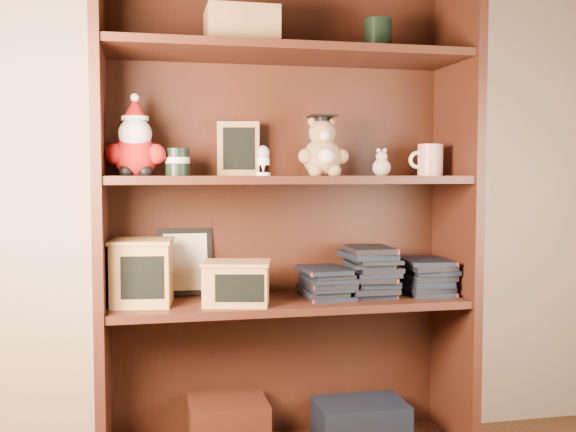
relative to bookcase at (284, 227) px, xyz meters
name	(u,v)px	position (x,y,z in m)	size (l,w,h in m)	color
bookcase	(284,227)	(0.00, 0.00, 0.00)	(1.20, 0.35, 1.60)	#3D1C11
shelf_lower	(288,302)	(0.00, -0.05, -0.24)	(1.14, 0.33, 0.02)	#3D1C11
shelf_upper	(288,180)	(0.00, -0.05, 0.16)	(1.14, 0.33, 0.02)	#3D1C11
santa_plush	(135,145)	(-0.48, -0.06, 0.27)	(0.18, 0.13, 0.26)	#A50F0F
teachers_tin	(177,162)	(-0.35, -0.05, 0.21)	(0.08, 0.08, 0.08)	black
chalkboard_plaque	(238,150)	(-0.14, 0.06, 0.26)	(0.14, 0.09, 0.18)	#9E7547
egg_cup	(263,159)	(-0.09, -0.13, 0.22)	(0.04, 0.04, 0.09)	white
grad_teddy_bear	(323,152)	(0.12, -0.06, 0.25)	(0.17, 0.14, 0.20)	#A48056
pink_figurine	(382,165)	(0.32, -0.05, 0.21)	(0.06, 0.06, 0.09)	#CB9E9D
teacher_mug	(430,160)	(0.49, -0.05, 0.22)	(0.12, 0.08, 0.11)	silver
certificate_frame	(185,262)	(-0.32, 0.09, -0.12)	(0.18, 0.05, 0.22)	black
treats_box	(142,272)	(-0.46, -0.05, -0.13)	(0.21, 0.21, 0.20)	#B6894A
pencils_box	(236,283)	(-0.18, -0.12, -0.16)	(0.23, 0.19, 0.14)	#B6894A
book_stack_left	(324,280)	(0.13, -0.05, -0.17)	(0.14, 0.20, 0.11)	black
book_stack_mid	(370,272)	(0.28, -0.05, -0.15)	(0.14, 0.20, 0.16)	black
book_stack_right	(426,277)	(0.48, -0.05, -0.17)	(0.14, 0.20, 0.11)	black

